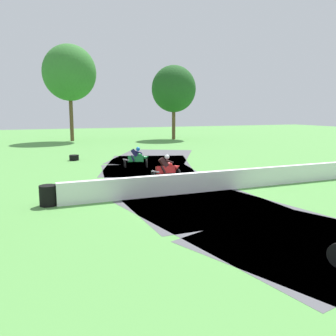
{
  "coord_description": "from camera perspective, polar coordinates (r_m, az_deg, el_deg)",
  "views": [
    {
      "loc": [
        -6.33,
        -13.97,
        3.66
      ],
      "look_at": [
        0.04,
        1.67,
        0.9
      ],
      "focal_mm": 37.83,
      "sensor_mm": 36.0,
      "label": 1
    }
  ],
  "objects": [
    {
      "name": "tree_far_left",
      "position": [
        44.48,
        -15.6,
        14.55
      ],
      "size": [
        6.21,
        6.21,
        11.28
      ],
      "color": "brown",
      "rests_on": "ground"
    },
    {
      "name": "tire_stack_near",
      "position": [
        27.06,
        -14.9,
        1.62
      ],
      "size": [
        0.69,
        0.69,
        0.4
      ],
      "color": "black",
      "rests_on": "ground"
    },
    {
      "name": "motorcycle_lead_green",
      "position": [
        22.79,
        -5.02,
        1.61
      ],
      "size": [
        1.74,
        1.24,
        1.42
      ],
      "color": "black",
      "rests_on": "ground"
    },
    {
      "name": "tire_stack_mid_a",
      "position": [
        14.5,
        -18.75,
        -4.22
      ],
      "size": [
        0.66,
        0.66,
        0.8
      ],
      "color": "black",
      "rests_on": "ground"
    },
    {
      "name": "track_asphalt",
      "position": [
        16.44,
        6.96,
        -3.63
      ],
      "size": [
        11.47,
        36.37,
        0.01
      ],
      "color": "#515156",
      "rests_on": "ground"
    },
    {
      "name": "safety_barrier",
      "position": [
        18.89,
        18.72,
        -1.0
      ],
      "size": [
        22.49,
        0.46,
        0.9
      ],
      "primitive_type": "cube",
      "rotation": [
        0.0,
        0.0,
        -1.56
      ],
      "color": "white",
      "rests_on": "ground"
    },
    {
      "name": "ground_plane",
      "position": [
        15.77,
        2.15,
        -4.15
      ],
      "size": [
        120.0,
        120.0,
        0.0
      ],
      "primitive_type": "plane",
      "color": "#569947"
    },
    {
      "name": "motorcycle_chase_red",
      "position": [
        18.54,
        -0.21,
        -0.07
      ],
      "size": [
        1.69,
        0.79,
        1.43
      ],
      "color": "black",
      "rests_on": "ground"
    },
    {
      "name": "tree_far_right",
      "position": [
        45.43,
        0.93,
        12.61
      ],
      "size": [
        5.53,
        5.53,
        9.23
      ],
      "color": "brown",
      "rests_on": "ground"
    }
  ]
}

